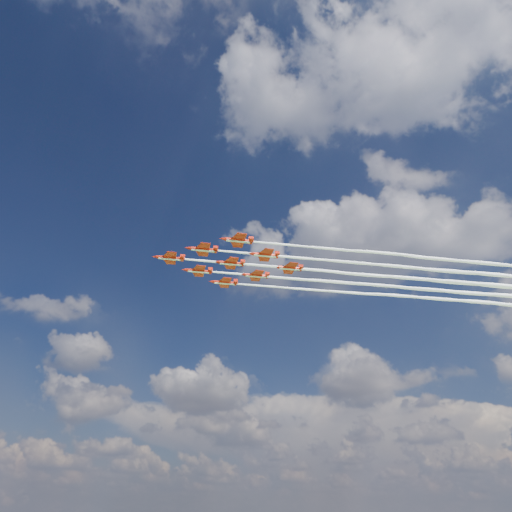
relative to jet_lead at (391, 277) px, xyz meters
The scene contains 9 objects.
jet_lead is the anchor object (origin of this frame).
jet_row2_port 12.37m from the jet_lead, ahead, with size 128.46×90.66×2.53m.
jet_row2_starb 12.37m from the jet_lead, 73.10° to the left, with size 128.46×90.66×2.53m.
jet_row3_port 24.74m from the jet_lead, ahead, with size 128.46×90.66×2.53m.
jet_row3_centre 19.44m from the jet_lead, 34.90° to the left, with size 128.46×90.66×2.53m.
jet_row3_starb 24.74m from the jet_lead, 73.10° to the left, with size 128.46×90.66×2.53m.
jet_row4_port 30.15m from the jet_lead, 20.20° to the left, with size 128.46×90.66×2.53m.
jet_row4_starb 30.15m from the jet_lead, 49.59° to the left, with size 128.46×90.66×2.53m.
jet_tail 38.89m from the jet_lead, 34.90° to the left, with size 128.46×90.66×2.53m.
Camera 1 is at (73.56, -127.42, 4.00)m, focal length 35.00 mm.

